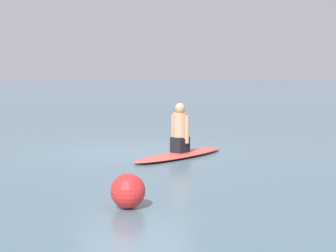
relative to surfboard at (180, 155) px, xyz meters
name	(u,v)px	position (x,y,z in m)	size (l,w,h in m)	color
ground_plane	(134,152)	(-0.90, -0.91, -0.05)	(400.00, 400.00, 0.00)	slate
surfboard	(180,155)	(0.00, 0.00, 0.00)	(2.90, 0.66, 0.11)	#D84C3F
person_paddler	(180,130)	(0.00, 0.00, 0.53)	(0.45, 0.45, 1.06)	black
buoy_marker	(128,191)	(4.37, -1.50, 0.18)	(0.46, 0.46, 0.46)	red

